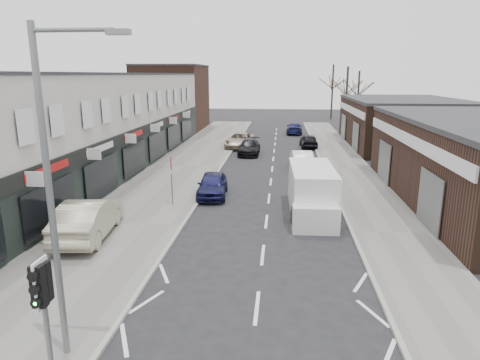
% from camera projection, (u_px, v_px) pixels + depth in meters
% --- Properties ---
extents(ground, '(160.00, 160.00, 0.00)m').
position_uv_depth(ground, '(252.00, 347.00, 11.29)').
color(ground, black).
rests_on(ground, ground).
extents(pavement_left, '(5.50, 64.00, 0.12)m').
position_uv_depth(pavement_left, '(185.00, 166.00, 33.16)').
color(pavement_left, slate).
rests_on(pavement_left, ground).
extents(pavement_right, '(3.50, 64.00, 0.12)m').
position_uv_depth(pavement_right, '(349.00, 170.00, 31.99)').
color(pavement_right, slate).
rests_on(pavement_right, ground).
extents(shop_terrace_left, '(8.00, 41.00, 7.10)m').
position_uv_depth(shop_terrace_left, '(83.00, 124.00, 30.54)').
color(shop_terrace_left, beige).
rests_on(shop_terrace_left, ground).
extents(brick_block_far, '(8.00, 10.00, 8.00)m').
position_uv_depth(brick_block_far, '(172.00, 98.00, 55.06)').
color(brick_block_far, '#43261C').
rests_on(brick_block_far, ground).
extents(right_unit_far, '(10.00, 16.00, 4.50)m').
position_uv_depth(right_unit_far, '(401.00, 124.00, 42.42)').
color(right_unit_far, '#332117').
rests_on(right_unit_far, ground).
extents(tree_far_a, '(3.60, 3.60, 8.00)m').
position_uv_depth(tree_far_a, '(345.00, 128.00, 56.82)').
color(tree_far_a, '#382D26').
rests_on(tree_far_a, ground).
extents(tree_far_b, '(3.60, 3.60, 7.50)m').
position_uv_depth(tree_far_b, '(356.00, 124.00, 62.38)').
color(tree_far_b, '#382D26').
rests_on(tree_far_b, ground).
extents(tree_far_c, '(3.60, 3.60, 8.50)m').
position_uv_depth(tree_far_c, '(331.00, 119.00, 68.46)').
color(tree_far_c, '#382D26').
rests_on(tree_far_c, ground).
extents(traffic_light, '(0.28, 0.60, 3.10)m').
position_uv_depth(traffic_light, '(43.00, 295.00, 9.17)').
color(traffic_light, slate).
rests_on(traffic_light, pavement_left).
extents(street_lamp, '(2.23, 0.22, 8.00)m').
position_uv_depth(street_lamp, '(55.00, 181.00, 9.83)').
color(street_lamp, slate).
rests_on(street_lamp, pavement_left).
extents(warning_sign, '(0.12, 0.80, 2.70)m').
position_uv_depth(warning_sign, '(172.00, 167.00, 22.83)').
color(warning_sign, slate).
rests_on(warning_sign, pavement_left).
extents(white_van, '(2.32, 6.18, 2.38)m').
position_uv_depth(white_van, '(312.00, 192.00, 21.98)').
color(white_van, white).
rests_on(white_van, ground).
extents(sedan_on_pavement, '(2.36, 5.29, 1.69)m').
position_uv_depth(sedan_on_pavement, '(88.00, 218.00, 18.52)').
color(sedan_on_pavement, '#AAA488').
rests_on(sedan_on_pavement, pavement_left).
extents(pedestrian, '(0.65, 0.48, 1.67)m').
position_uv_depth(pedestrian, '(83.00, 217.00, 18.70)').
color(pedestrian, black).
rests_on(pedestrian, pavement_left).
extents(parked_car_left_a, '(1.93, 4.20, 1.40)m').
position_uv_depth(parked_car_left_a, '(212.00, 185.00, 25.16)').
color(parked_car_left_a, '#13143B').
rests_on(parked_car_left_a, ground).
extents(parked_car_left_b, '(1.85, 4.54, 1.32)m').
position_uv_depth(parked_car_left_b, '(249.00, 147.00, 38.32)').
color(parked_car_left_b, black).
rests_on(parked_car_left_b, ground).
extents(parked_car_left_c, '(2.86, 5.34, 1.43)m').
position_uv_depth(parked_car_left_c, '(240.00, 140.00, 41.91)').
color(parked_car_left_c, '#AB9C89').
rests_on(parked_car_left_c, ground).
extents(parked_car_right_a, '(1.72, 4.37, 1.42)m').
position_uv_depth(parked_car_right_a, '(301.00, 159.00, 32.55)').
color(parked_car_right_a, silver).
rests_on(parked_car_right_a, ground).
extents(parked_car_right_b, '(1.73, 3.93, 1.32)m').
position_uv_depth(parked_car_right_b, '(309.00, 141.00, 41.92)').
color(parked_car_right_b, black).
rests_on(parked_car_right_b, ground).
extents(parked_car_right_c, '(2.02, 4.64, 1.33)m').
position_uv_depth(parked_car_right_c, '(294.00, 128.00, 51.66)').
color(parked_car_right_c, '#161947').
rests_on(parked_car_right_c, ground).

